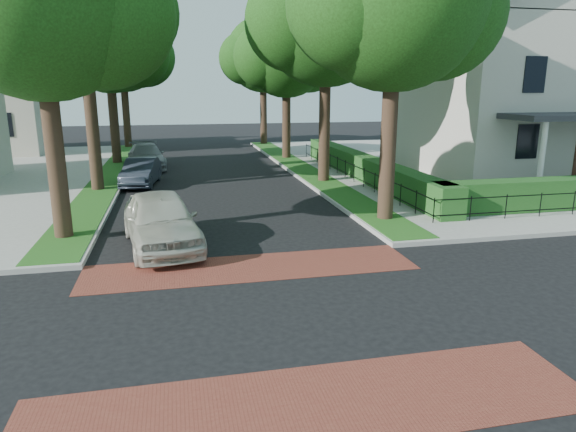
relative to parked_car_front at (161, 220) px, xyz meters
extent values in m
plane|color=black|center=(2.41, -5.68, -0.85)|extent=(120.00, 120.00, 0.00)
cube|color=gray|center=(21.91, 13.32, -0.78)|extent=(30.00, 30.00, 0.15)
cube|color=maroon|center=(2.41, -2.48, -0.85)|extent=(9.00, 2.20, 0.01)
cube|color=maroon|center=(2.41, -8.88, -0.85)|extent=(9.00, 2.20, 0.01)
cube|color=#1A4E16|center=(7.81, 13.42, -0.69)|extent=(1.60, 29.80, 0.02)
cube|color=#1A4E16|center=(-2.99, 13.42, -0.69)|extent=(1.60, 29.80, 0.02)
cylinder|color=black|center=(7.91, 1.32, 2.97)|extent=(0.56, 0.56, 7.35)
sphere|color=black|center=(9.62, 1.62, 6.46)|extent=(4.65, 4.65, 4.65)
sphere|color=black|center=(6.36, 1.12, 6.56)|extent=(4.34, 4.34, 4.34)
cylinder|color=black|center=(7.91, 9.32, 3.15)|extent=(0.56, 0.56, 7.70)
sphere|color=black|center=(7.91, 9.32, 7.22)|extent=(6.60, 6.60, 6.60)
sphere|color=black|center=(9.73, 9.62, 6.82)|extent=(4.95, 4.95, 4.95)
sphere|color=black|center=(6.26, 9.12, 6.92)|extent=(4.62, 4.62, 4.62)
sphere|color=black|center=(8.01, 10.97, 7.72)|extent=(4.29, 4.29, 4.29)
cylinder|color=black|center=(7.91, 18.32, 2.62)|extent=(0.56, 0.56, 6.65)
sphere|color=black|center=(7.91, 18.32, 6.14)|extent=(5.80, 5.80, 5.80)
sphere|color=black|center=(9.51, 18.62, 5.74)|extent=(4.35, 4.35, 4.35)
sphere|color=black|center=(6.46, 18.12, 5.84)|extent=(4.06, 4.06, 4.06)
sphere|color=black|center=(8.01, 19.77, 6.64)|extent=(3.77, 3.77, 3.77)
cylinder|color=black|center=(7.91, 27.32, 2.80)|extent=(0.56, 0.56, 7.00)
sphere|color=black|center=(7.91, 27.32, 6.50)|extent=(6.00, 6.00, 6.00)
sphere|color=black|center=(9.56, 27.62, 6.10)|extent=(4.50, 4.50, 4.50)
sphere|color=black|center=(6.41, 27.12, 6.20)|extent=(4.20, 4.20, 4.20)
sphere|color=black|center=(8.01, 28.82, 7.00)|extent=(3.90, 3.90, 3.90)
cylinder|color=black|center=(-3.09, 1.32, 2.80)|extent=(0.56, 0.56, 7.00)
sphere|color=black|center=(-1.44, 1.62, 6.10)|extent=(4.50, 4.50, 4.50)
cylinder|color=black|center=(-3.09, 9.32, 3.32)|extent=(0.56, 0.56, 8.05)
sphere|color=black|center=(-3.09, 9.32, 7.58)|extent=(6.40, 6.40, 6.40)
sphere|color=black|center=(-1.33, 9.62, 7.18)|extent=(4.80, 4.80, 4.80)
sphere|color=black|center=(-4.69, 9.12, 7.28)|extent=(4.48, 4.48, 4.48)
cylinder|color=black|center=(-3.09, 18.32, 2.73)|extent=(0.56, 0.56, 6.86)
sphere|color=black|center=(-3.09, 18.32, 6.35)|extent=(5.60, 5.60, 5.60)
sphere|color=black|center=(-1.55, 18.62, 5.95)|extent=(4.20, 4.20, 4.20)
sphere|color=black|center=(-4.49, 18.12, 6.05)|extent=(3.92, 3.92, 3.92)
sphere|color=black|center=(-2.99, 19.72, 6.85)|extent=(3.64, 3.64, 3.64)
cylinder|color=black|center=(-3.09, 27.32, 2.87)|extent=(0.56, 0.56, 7.14)
sphere|color=black|center=(-3.09, 27.32, 6.64)|extent=(6.20, 6.20, 6.20)
sphere|color=black|center=(-1.38, 27.62, 6.24)|extent=(4.65, 4.65, 4.65)
sphere|color=black|center=(-4.64, 27.12, 6.34)|extent=(4.34, 4.34, 4.34)
sphere|color=black|center=(-2.99, 28.87, 7.14)|extent=(4.03, 4.03, 4.03)
cube|color=#1F4618|center=(10.11, 9.32, -0.10)|extent=(1.00, 18.00, 1.20)
cube|color=beige|center=(19.91, 10.32, 3.30)|extent=(12.00, 10.00, 8.00)
cylinder|color=white|center=(15.71, 3.17, 1.15)|extent=(0.24, 0.24, 3.00)
cube|color=maroon|center=(-10.39, 24.72, 7.62)|extent=(0.80, 0.80, 3.64)
imported|color=beige|center=(0.00, 0.00, 0.00)|extent=(2.77, 5.26, 1.71)
imported|color=#222934|center=(-1.19, 10.75, -0.18)|extent=(1.94, 4.24, 1.35)
imported|color=gray|center=(-1.19, 16.43, -0.13)|extent=(2.61, 5.22, 1.46)
camera|label=1|loc=(0.54, -15.67, 3.96)|focal=32.00mm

